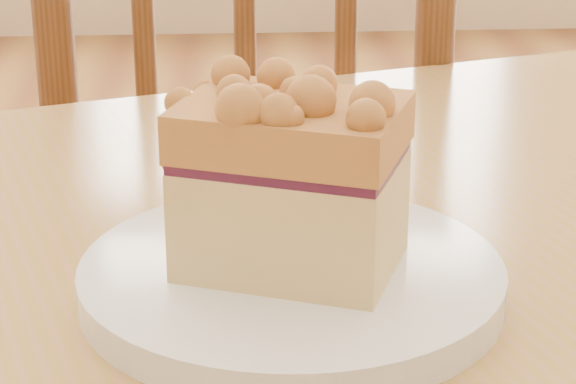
# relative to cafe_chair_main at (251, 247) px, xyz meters

# --- Properties ---
(cafe_chair_main) EXTENTS (0.46, 0.46, 0.97)m
(cafe_chair_main) POSITION_rel_cafe_chair_main_xyz_m (0.00, 0.00, 0.00)
(cafe_chair_main) COLOR brown
(cafe_chair_main) RESTS_ON ground
(plate) EXTENTS (0.22, 0.22, 0.02)m
(plate) POSITION_rel_cafe_chair_main_xyz_m (0.01, -0.64, 0.27)
(plate) COLOR white
(plate) RESTS_ON cafe_table_main
(cake_slice) EXTENTS (0.14, 0.12, 0.11)m
(cake_slice) POSITION_rel_cafe_chair_main_xyz_m (0.00, -0.64, 0.33)
(cake_slice) COLOR tan
(cake_slice) RESTS_ON plate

